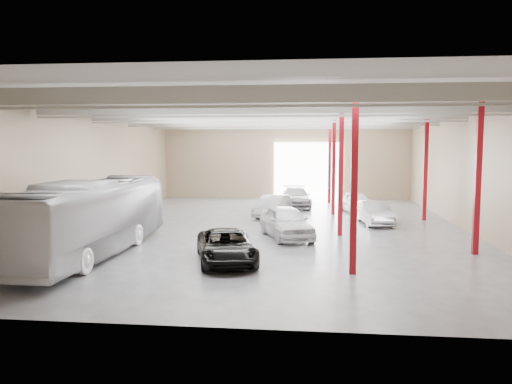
% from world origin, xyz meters
% --- Properties ---
extents(depot_shell, '(22.12, 32.12, 7.06)m').
position_xyz_m(depot_shell, '(0.13, 0.48, 4.98)').
color(depot_shell, '#4B4A50').
rests_on(depot_shell, ground).
extents(coach_bus, '(3.00, 12.00, 3.33)m').
position_xyz_m(coach_bus, '(-7.41, -8.00, 1.66)').
color(coach_bus, silver).
rests_on(coach_bus, ground).
extents(black_sedan, '(3.45, 5.28, 1.35)m').
position_xyz_m(black_sedan, '(-1.24, -8.71, 0.67)').
color(black_sedan, black).
rests_on(black_sedan, ground).
extents(car_row_a, '(3.48, 5.27, 1.67)m').
position_xyz_m(car_row_a, '(0.97, -3.00, 0.83)').
color(car_row_a, silver).
rests_on(car_row_a, ground).
extents(car_row_b, '(2.54, 4.68, 1.46)m').
position_xyz_m(car_row_b, '(-0.28, 4.50, 0.73)').
color(car_row_b, '#BBBBC0').
rests_on(car_row_b, ground).
extents(car_row_c, '(2.64, 5.47, 1.54)m').
position_xyz_m(car_row_c, '(1.10, 9.70, 0.77)').
color(car_row_c, slate).
rests_on(car_row_c, ground).
extents(car_right_near, '(2.04, 4.43, 1.41)m').
position_xyz_m(car_right_near, '(6.12, 2.00, 0.70)').
color(car_right_near, silver).
rests_on(car_right_near, ground).
extents(car_right_far, '(2.63, 4.62, 1.48)m').
position_xyz_m(car_right_far, '(5.50, 7.22, 0.74)').
color(car_right_far, white).
rests_on(car_right_far, ground).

